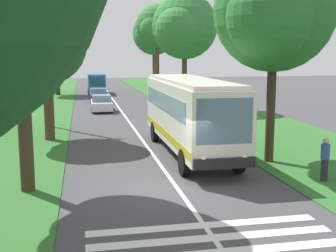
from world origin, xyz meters
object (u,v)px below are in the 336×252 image
at_px(roadside_tree_right_0, 156,27).
at_px(roadside_tree_right_2, 270,15).
at_px(trailing_car_1, 98,95).
at_px(roadside_tree_left_3, 44,47).
at_px(utility_pole, 48,62).
at_px(pedestrian, 325,159).
at_px(coach_bus, 189,111).
at_px(roadside_tree_left_1, 55,49).
at_px(roadside_tree_right_3, 183,28).
at_px(trailing_car_0, 101,103).
at_px(roadside_tree_right_1, 153,35).
at_px(trailing_minibus_0, 96,81).

height_order(roadside_tree_right_0, roadside_tree_right_2, roadside_tree_right_0).
relative_size(trailing_car_1, roadside_tree_left_3, 0.56).
xyz_separation_m(utility_pole, pedestrian, (-15.47, -11.34, -3.53)).
height_order(trailing_car_1, pedestrian, pedestrian).
bearing_deg(trailing_car_1, coach_bus, -172.32).
height_order(roadside_tree_left_1, roadside_tree_right_3, roadside_tree_right_3).
height_order(trailing_car_0, trailing_car_1, same).
height_order(coach_bus, roadside_tree_right_3, roadside_tree_right_3).
bearing_deg(pedestrian, coach_bus, 34.68).
bearing_deg(trailing_car_1, roadside_tree_right_0, -68.33).
distance_m(trailing_car_1, roadside_tree_right_3, 12.38).
bearing_deg(roadside_tree_left_3, roadside_tree_right_0, -24.03).
height_order(trailing_car_0, roadside_tree_right_2, roadside_tree_right_2).
bearing_deg(roadside_tree_right_1, trailing_minibus_0, 106.45).
xyz_separation_m(roadside_tree_left_3, roadside_tree_right_1, (33.07, -11.58, 2.24)).
relative_size(roadside_tree_left_1, pedestrian, 4.81).
xyz_separation_m(roadside_tree_right_3, pedestrian, (-23.96, -0.15, -6.32)).
height_order(roadside_tree_left_1, utility_pole, utility_pole).
height_order(coach_bus, trailing_car_1, coach_bus).
height_order(roadside_tree_right_3, utility_pole, roadside_tree_right_3).
height_order(coach_bus, utility_pole, utility_pole).
bearing_deg(pedestrian, roadside_tree_right_0, 1.35).
relative_size(coach_bus, pedestrian, 6.60).
distance_m(coach_bus, pedestrian, 7.15).
bearing_deg(trailing_car_0, roadside_tree_left_1, 15.73).
xyz_separation_m(coach_bus, roadside_tree_left_3, (5.04, 7.19, 3.17)).
height_order(roadside_tree_right_1, pedestrian, roadside_tree_right_1).
relative_size(roadside_tree_right_1, utility_pole, 1.25).
bearing_deg(roadside_tree_left_3, roadside_tree_right_2, -125.77).
height_order(trailing_car_0, roadside_tree_left_1, roadside_tree_left_1).
distance_m(roadside_tree_right_2, utility_pole, 16.04).
bearing_deg(roadside_tree_right_2, utility_pole, 40.84).
distance_m(roadside_tree_right_2, pedestrian, 6.74).
bearing_deg(roadside_tree_right_1, trailing_car_1, 147.69).
xyz_separation_m(roadside_tree_left_1, utility_pole, (-24.88, -0.87, -1.17)).
bearing_deg(trailing_minibus_0, utility_pole, 171.26).
relative_size(trailing_minibus_0, roadside_tree_right_1, 0.57).
bearing_deg(roadside_tree_right_3, roadside_tree_right_1, -1.53).
bearing_deg(utility_pole, roadside_tree_right_1, -22.41).
xyz_separation_m(trailing_car_0, trailing_car_1, (7.80, -0.04, 0.00)).
xyz_separation_m(trailing_car_0, pedestrian, (-23.67, -7.51, 0.24)).
height_order(utility_pole, pedestrian, utility_pole).
bearing_deg(roadside_tree_right_2, roadside_tree_left_3, 54.23).
bearing_deg(roadside_tree_right_1, roadside_tree_left_3, 160.70).
bearing_deg(roadside_tree_right_1, roadside_tree_right_0, 173.05).
distance_m(trailing_car_1, pedestrian, 32.35).
xyz_separation_m(trailing_car_1, roadside_tree_right_2, (-28.03, -6.53, 5.96)).
bearing_deg(coach_bus, roadside_tree_right_0, -6.45).
xyz_separation_m(trailing_car_0, roadside_tree_right_3, (0.28, -7.37, 6.56)).
distance_m(trailing_minibus_0, roadside_tree_left_3, 31.27).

